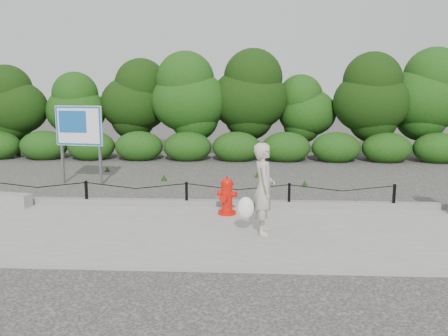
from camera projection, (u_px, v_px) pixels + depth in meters
name	position (u px, v px, depth m)	size (l,w,h in m)	color
ground	(187.00, 209.00, 11.67)	(90.00, 90.00, 0.00)	#2D2B28
sidewalk	(174.00, 232.00, 9.69)	(14.00, 4.00, 0.08)	gray
curb	(187.00, 203.00, 11.69)	(14.00, 0.22, 0.14)	slate
chain_barrier	(187.00, 191.00, 11.59)	(10.06, 0.06, 0.60)	black
treeline	(237.00, 99.00, 19.97)	(20.35, 3.48, 4.45)	black
fire_hydrant	(227.00, 196.00, 10.83)	(0.53, 0.53, 0.88)	red
pedestrian	(263.00, 190.00, 9.35)	(0.75, 0.68, 1.82)	#BDB4A2
concrete_block	(11.00, 200.00, 11.61)	(0.96, 0.34, 0.31)	gray
advertising_sign	(79.00, 129.00, 14.34)	(1.50, 0.32, 2.41)	slate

